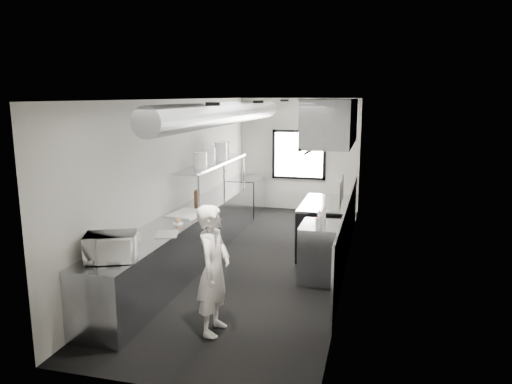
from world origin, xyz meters
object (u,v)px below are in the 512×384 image
Objects in this scene: deli_tub_a at (119,242)px; plate_stack_b at (209,156)px; plate_stack_a at (200,160)px; line_cook at (214,270)px; pass_shelf at (215,164)px; knife_block at (197,197)px; squeeze_bottle_c at (322,218)px; prep_counter at (189,238)px; cutting_board at (187,213)px; squeeze_bottle_e at (324,214)px; small_plate at (178,223)px; exhaust_hood at (331,123)px; plate_stack_c at (221,151)px; squeeze_bottle_a at (317,224)px; squeeze_bottle_b at (320,221)px; bottle_station at (322,252)px; far_work_table at (247,196)px; plate_stack_d at (225,150)px; deli_tub_b at (135,236)px; range at (324,227)px; microwave at (111,247)px; squeeze_bottle_d at (319,217)px.

plate_stack_b is at bearing 87.51° from deli_tub_a.
line_cook is at bearing -66.61° from plate_stack_a.
plate_stack_b is (-0.01, -0.31, 0.20)m from pass_shelf.
squeeze_bottle_c is at bearing -36.81° from knife_block.
cutting_board reaches higher than prep_counter.
small_plate is at bearing -159.08° from squeeze_bottle_e.
plate_stack_a is (0.12, -0.10, 0.70)m from knife_block.
pass_shelf reaches higher than knife_block.
exhaust_hood is 9.76× the size of knife_block.
squeeze_bottle_a is at bearing -45.63° from plate_stack_c.
squeeze_bottle_b is (2.33, -1.89, -0.54)m from pass_shelf.
far_work_table is at bearing 120.53° from bottle_station.
squeeze_bottle_a is (-0.05, -0.28, 0.53)m from bottle_station.
plate_stack_c is at bearing 87.71° from plate_stack_b.
plate_stack_c is (-0.02, 1.84, 1.30)m from prep_counter.
cutting_board is 1.78× the size of plate_stack_c.
plate_stack_d is (-1.28, 4.41, 0.94)m from line_cook.
pass_shelf is 0.69m from plate_stack_d.
exhaust_hood is 3.23m from small_plate.
bottle_station is 2.47× the size of plate_stack_c.
exhaust_hood is 0.37× the size of prep_counter.
plate_stack_c reaches higher than bottle_station.
deli_tub_b is 0.84× the size of squeeze_bottle_e.
plate_stack_a is at bearing 166.08° from squeeze_bottle_e.
squeeze_bottle_c is 0.27m from squeeze_bottle_e.
bottle_station is at bearing -87.70° from squeeze_bottle_e.
plate_stack_a is at bearing 159.33° from bottle_station.
plate_stack_c reaches higher than deli_tub_a.
prep_counter is 35.36× the size of squeeze_bottle_c.
pass_shelf reaches higher than prep_counter.
plate_stack_d reaches higher than line_cook.
plate_stack_a is at bearing -167.09° from exhaust_hood.
cutting_board is (0.12, 1.58, -0.04)m from deli_tub_b.
exhaust_hood reaches higher than knife_block.
squeeze_bottle_a is (2.29, -2.64, -0.75)m from plate_stack_d.
squeeze_bottle_e is (0.10, -1.10, 0.52)m from range.
knife_block is (-0.15, -2.92, 0.56)m from far_work_table.
far_work_table is at bearing 89.47° from plate_stack_a.
bottle_station is at bearing 22.32° from microwave.
line_cook is (1.24, -2.24, 0.35)m from prep_counter.
pass_shelf is at bearing 88.88° from deli_tub_b.
exhaust_hood reaches higher than plate_stack_a.
prep_counter is 35.62× the size of squeeze_bottle_d.
plate_stack_b reaches higher than deli_tub_b.
small_plate is 0.63m from cutting_board.
plate_stack_d is (-0.02, 0.32, -0.02)m from plate_stack_c.
deli_tub_a is (-0.14, -3.45, -0.58)m from pass_shelf.
plate_stack_d is at bearing 70.02° from knife_block.
deli_tub_a is (-2.48, -1.75, 0.50)m from bottle_station.
cutting_board is (-2.23, -1.30, -1.48)m from exhaust_hood.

